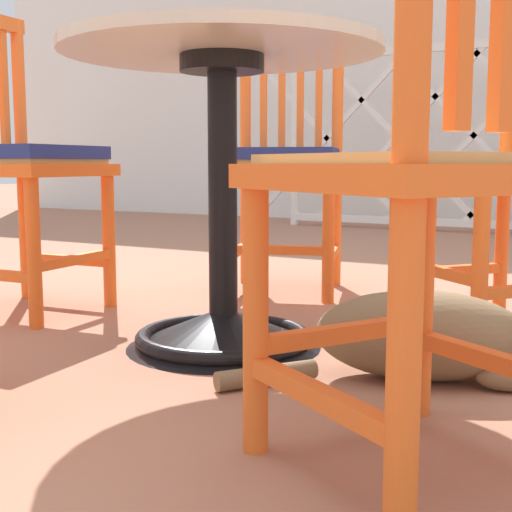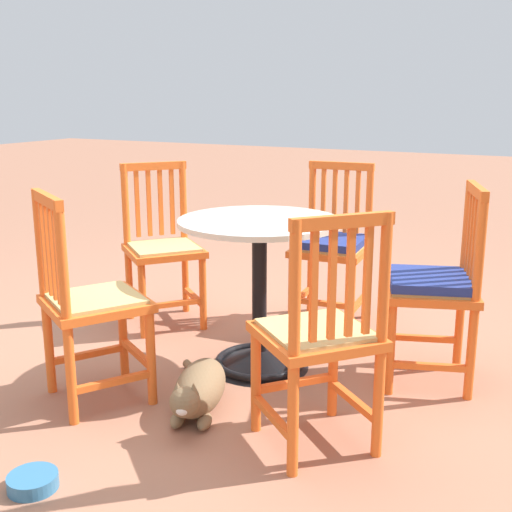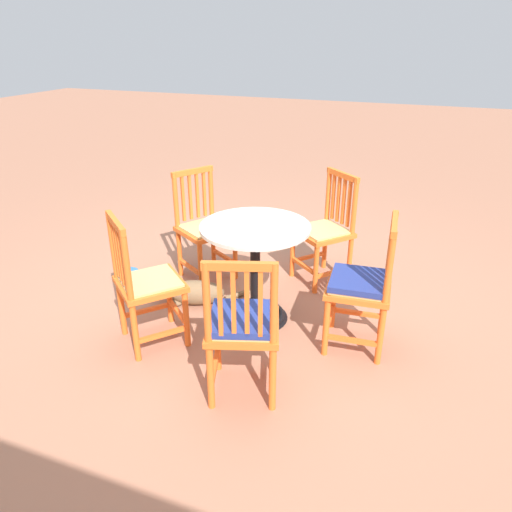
% 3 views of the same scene
% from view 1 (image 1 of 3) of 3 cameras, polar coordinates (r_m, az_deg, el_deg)
% --- Properties ---
extents(ground_plane, '(24.00, 24.00, 0.00)m').
position_cam_1_polar(ground_plane, '(1.55, -1.62, -9.39)').
color(ground_plane, '#A36B51').
extents(lattice_fence_panel, '(3.21, 0.06, 1.27)m').
position_cam_1_polar(lattice_fence_panel, '(4.86, 17.17, 9.28)').
color(lattice_fence_panel, white).
rests_on(lattice_fence_panel, ground_plane).
extents(cafe_table, '(0.76, 0.76, 0.73)m').
position_cam_1_polar(cafe_table, '(1.72, -2.68, 1.89)').
color(cafe_table, black).
rests_on(cafe_table, ground_plane).
extents(orange_chair_tucked_in, '(0.56, 0.56, 0.91)m').
position_cam_1_polar(orange_chair_tucked_in, '(2.01, 19.42, 6.55)').
color(orange_chair_tucked_in, orange).
rests_on(orange_chair_tucked_in, ground_plane).
extents(orange_chair_near_fence, '(0.51, 0.51, 0.91)m').
position_cam_1_polar(orange_chair_near_fence, '(2.49, 2.35, 7.36)').
color(orange_chair_near_fence, orange).
rests_on(orange_chair_near_fence, ground_plane).
extents(orange_chair_by_planter, '(0.43, 0.43, 0.91)m').
position_cam_1_polar(orange_chair_by_planter, '(2.25, -18.48, 6.98)').
color(orange_chair_by_planter, orange).
rests_on(orange_chair_by_planter, ground_plane).
extents(orange_chair_at_corner, '(0.55, 0.55, 0.91)m').
position_cam_1_polar(orange_chair_at_corner, '(1.01, 14.16, 6.29)').
color(orange_chair_at_corner, orange).
rests_on(orange_chair_at_corner, ground_plane).
extents(tabby_cat, '(0.65, 0.46, 0.23)m').
position_cam_1_polar(tabby_cat, '(1.53, 14.57, -6.26)').
color(tabby_cat, brown).
rests_on(tabby_cat, ground_plane).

